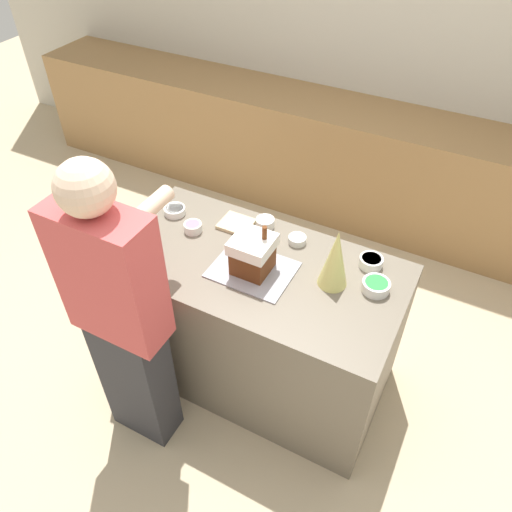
{
  "coord_description": "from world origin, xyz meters",
  "views": [
    {
      "loc": [
        0.86,
        -1.62,
        2.61
      ],
      "look_at": [
        0.0,
        0.0,
        0.95
      ],
      "focal_mm": 35.0,
      "sensor_mm": 36.0,
      "label": 1
    }
  ],
  "objects_px": {
    "candy_bowl_front_corner": "(371,261)",
    "gingerbread_house": "(253,254)",
    "candy_bowl_behind_tray": "(297,239)",
    "cookbook": "(236,224)",
    "candy_bowl_beside_tree": "(147,225)",
    "person": "(122,318)",
    "baking_tray": "(253,270)",
    "candy_bowl_center_rear": "(175,210)",
    "candy_bowl_near_tray_right": "(376,286)",
    "candy_bowl_near_tray_left": "(265,222)",
    "candy_bowl_far_right": "(193,227)",
    "decorative_tree": "(335,259)"
  },
  "relations": [
    {
      "from": "candy_bowl_far_right",
      "to": "cookbook",
      "type": "relative_size",
      "value": 0.56
    },
    {
      "from": "baking_tray",
      "to": "person",
      "type": "height_order",
      "value": "person"
    },
    {
      "from": "gingerbread_house",
      "to": "candy_bowl_beside_tree",
      "type": "relative_size",
      "value": 2.42
    },
    {
      "from": "candy_bowl_front_corner",
      "to": "person",
      "type": "height_order",
      "value": "person"
    },
    {
      "from": "candy_bowl_near_tray_right",
      "to": "candy_bowl_center_rear",
      "type": "relative_size",
      "value": 1.1
    },
    {
      "from": "person",
      "to": "candy_bowl_far_right",
      "type": "bearing_deg",
      "value": 94.24
    },
    {
      "from": "decorative_tree",
      "to": "candy_bowl_front_corner",
      "type": "distance_m",
      "value": 0.27
    },
    {
      "from": "baking_tray",
      "to": "candy_bowl_near_tray_left",
      "type": "relative_size",
      "value": 3.95
    },
    {
      "from": "candy_bowl_front_corner",
      "to": "gingerbread_house",
      "type": "bearing_deg",
      "value": -149.06
    },
    {
      "from": "gingerbread_house",
      "to": "candy_bowl_near_tray_left",
      "type": "bearing_deg",
      "value": 106.87
    },
    {
      "from": "baking_tray",
      "to": "person",
      "type": "relative_size",
      "value": 0.23
    },
    {
      "from": "gingerbread_house",
      "to": "candy_bowl_near_tray_left",
      "type": "height_order",
      "value": "gingerbread_house"
    },
    {
      "from": "baking_tray",
      "to": "candy_bowl_center_rear",
      "type": "height_order",
      "value": "candy_bowl_center_rear"
    },
    {
      "from": "candy_bowl_front_corner",
      "to": "candy_bowl_behind_tray",
      "type": "xyz_separation_m",
      "value": [
        -0.4,
        -0.01,
        -0.01
      ]
    },
    {
      "from": "candy_bowl_near_tray_right",
      "to": "candy_bowl_behind_tray",
      "type": "xyz_separation_m",
      "value": [
        -0.47,
        0.15,
        -0.01
      ]
    },
    {
      "from": "candy_bowl_behind_tray",
      "to": "person",
      "type": "relative_size",
      "value": 0.06
    },
    {
      "from": "candy_bowl_beside_tree",
      "to": "person",
      "type": "distance_m",
      "value": 0.64
    },
    {
      "from": "cookbook",
      "to": "candy_bowl_far_right",
      "type": "bearing_deg",
      "value": -140.33
    },
    {
      "from": "candy_bowl_behind_tray",
      "to": "cookbook",
      "type": "height_order",
      "value": "candy_bowl_behind_tray"
    },
    {
      "from": "candy_bowl_behind_tray",
      "to": "candy_bowl_near_tray_left",
      "type": "relative_size",
      "value": 0.94
    },
    {
      "from": "decorative_tree",
      "to": "candy_bowl_behind_tray",
      "type": "height_order",
      "value": "decorative_tree"
    },
    {
      "from": "decorative_tree",
      "to": "candy_bowl_center_rear",
      "type": "height_order",
      "value": "decorative_tree"
    },
    {
      "from": "baking_tray",
      "to": "candy_bowl_behind_tray",
      "type": "bearing_deg",
      "value": 69.89
    },
    {
      "from": "gingerbread_house",
      "to": "person",
      "type": "relative_size",
      "value": 0.15
    },
    {
      "from": "candy_bowl_center_rear",
      "to": "cookbook",
      "type": "xyz_separation_m",
      "value": [
        0.36,
        0.07,
        -0.01
      ]
    },
    {
      "from": "candy_bowl_near_tray_right",
      "to": "candy_bowl_beside_tree",
      "type": "bearing_deg",
      "value": -174.21
    },
    {
      "from": "candy_bowl_beside_tree",
      "to": "candy_bowl_behind_tray",
      "type": "height_order",
      "value": "candy_bowl_beside_tree"
    },
    {
      "from": "gingerbread_house",
      "to": "candy_bowl_front_corner",
      "type": "relative_size",
      "value": 2.24
    },
    {
      "from": "candy_bowl_front_corner",
      "to": "candy_bowl_near_tray_right",
      "type": "height_order",
      "value": "same"
    },
    {
      "from": "candy_bowl_near_tray_right",
      "to": "candy_bowl_near_tray_left",
      "type": "bearing_deg",
      "value": 164.85
    },
    {
      "from": "gingerbread_house",
      "to": "candy_bowl_behind_tray",
      "type": "bearing_deg",
      "value": 69.93
    },
    {
      "from": "candy_bowl_front_corner",
      "to": "person",
      "type": "distance_m",
      "value": 1.23
    },
    {
      "from": "gingerbread_house",
      "to": "decorative_tree",
      "type": "height_order",
      "value": "decorative_tree"
    },
    {
      "from": "person",
      "to": "decorative_tree",
      "type": "bearing_deg",
      "value": 40.4
    },
    {
      "from": "candy_bowl_front_corner",
      "to": "cookbook",
      "type": "xyz_separation_m",
      "value": [
        -0.76,
        -0.03,
        -0.02
      ]
    },
    {
      "from": "baking_tray",
      "to": "candy_bowl_beside_tree",
      "type": "relative_size",
      "value": 3.66
    },
    {
      "from": "baking_tray",
      "to": "candy_bowl_near_tray_right",
      "type": "height_order",
      "value": "candy_bowl_near_tray_right"
    },
    {
      "from": "decorative_tree",
      "to": "candy_bowl_center_rear",
      "type": "relative_size",
      "value": 2.64
    },
    {
      "from": "candy_bowl_near_tray_left",
      "to": "candy_bowl_front_corner",
      "type": "bearing_deg",
      "value": -3.0
    },
    {
      "from": "cookbook",
      "to": "person",
      "type": "height_order",
      "value": "person"
    },
    {
      "from": "candy_bowl_near_tray_right",
      "to": "candy_bowl_center_rear",
      "type": "height_order",
      "value": "candy_bowl_near_tray_right"
    },
    {
      "from": "candy_bowl_near_tray_right",
      "to": "candy_bowl_front_corner",
      "type": "bearing_deg",
      "value": 115.78
    },
    {
      "from": "candy_bowl_near_tray_right",
      "to": "candy_bowl_far_right",
      "type": "height_order",
      "value": "candy_bowl_near_tray_right"
    },
    {
      "from": "person",
      "to": "candy_bowl_near_tray_right",
      "type": "bearing_deg",
      "value": 36.0
    },
    {
      "from": "candy_bowl_center_rear",
      "to": "person",
      "type": "height_order",
      "value": "person"
    },
    {
      "from": "decorative_tree",
      "to": "candy_bowl_near_tray_right",
      "type": "height_order",
      "value": "decorative_tree"
    },
    {
      "from": "candy_bowl_behind_tray",
      "to": "candy_bowl_near_tray_left",
      "type": "height_order",
      "value": "candy_bowl_near_tray_left"
    },
    {
      "from": "candy_bowl_beside_tree",
      "to": "candy_bowl_behind_tray",
      "type": "bearing_deg",
      "value": 19.28
    },
    {
      "from": "candy_bowl_behind_tray",
      "to": "gingerbread_house",
      "type": "bearing_deg",
      "value": -110.07
    },
    {
      "from": "candy_bowl_center_rear",
      "to": "person",
      "type": "xyz_separation_m",
      "value": [
        0.23,
        -0.75,
        -0.03
      ]
    }
  ]
}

